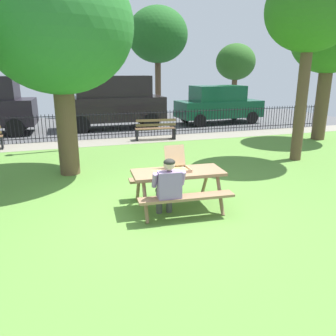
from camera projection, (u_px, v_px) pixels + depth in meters
The scene contains 18 objects.
ground at pixel (137, 182), 8.39m from camera, with size 28.00×11.62×0.02m, color #5D8D3B.
cobblestone_walkway at pixel (109, 142), 13.07m from camera, with size 28.00×1.40×0.01m, color gray.
street_asphalt at pixel (97, 125), 17.10m from camera, with size 28.00×7.41×0.01m, color #515154.
picnic_table_foreground at pixel (178, 179), 6.64m from camera, with size 1.89×1.59×0.79m.
pizza_box_open at pixel (177, 165), 6.66m from camera, with size 0.43×0.51×0.46m.
pizza_slice_on_table at pixel (159, 171), 6.56m from camera, with size 0.30×0.29×0.02m.
adult_at_table at pixel (168, 186), 6.08m from camera, with size 0.62×0.61×1.19m.
iron_fence_streetside at pixel (106, 125), 13.56m from camera, with size 21.56×0.03×1.07m.
park_bench_center at pixel (156, 129), 13.36m from camera, with size 1.63×0.60×0.85m.
lamp_post_walkway at pixel (70, 70), 11.07m from camera, with size 0.28×0.28×4.47m.
tree_near_table at pixel (311, 12), 9.29m from camera, with size 2.56×2.56×5.47m.
tree_midground_left at pixel (58, 26), 8.02m from camera, with size 3.65×3.65×5.38m.
tree_by_fence at pixel (330, 40), 12.53m from camera, with size 2.85×2.85×5.14m.
parked_car_left at pixel (114, 101), 15.79m from camera, with size 4.72×2.12×2.46m.
parked_car_center at pixel (218, 104), 17.45m from camera, with size 4.48×2.08×1.94m.
far_tree_center at pixel (95, 50), 20.16m from camera, with size 2.42×2.42×5.08m.
far_tree_midright at pixel (158, 35), 21.04m from camera, with size 3.81×3.81×6.57m.
far_tree_right at pixel (236, 62), 23.10m from camera, with size 2.72×2.72×4.49m.
Camera 1 is at (-1.65, -6.01, 2.67)m, focal length 35.69 mm.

